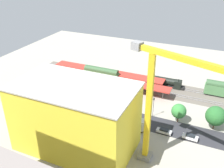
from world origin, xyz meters
TOP-DOWN VIEW (x-y plane):
  - ground_plane at (0.00, 0.00)m, footprint 160.26×160.26m
  - rail_bed at (0.00, -19.72)m, footprint 100.24×14.83m
  - street_asphalt at (0.00, 5.99)m, footprint 100.21×9.54m
  - track_rails at (0.00, -19.72)m, footprint 100.16×8.39m
  - platform_canopy_near at (13.92, -12.14)m, footprint 57.83×5.42m
  - platform_canopy_far at (14.98, -18.94)m, footprint 51.45×5.64m
  - locomotive at (-11.19, -22.86)m, footprint 14.76×3.09m
  - freight_coach_far at (16.75, -16.58)m, footprint 16.31×3.04m
  - parked_car_0 at (-25.81, 9.27)m, footprint 4.75×1.97m
  - parked_car_1 at (-17.81, 9.53)m, footprint 4.83×1.92m
  - parked_car_2 at (-9.31, 9.20)m, footprint 4.67×1.97m
  - parked_car_3 at (-1.69, 9.62)m, footprint 4.45×1.99m
  - parked_car_4 at (6.63, 9.73)m, footprint 4.79×1.88m
  - parked_car_5 at (15.86, 9.49)m, footprint 4.42×1.88m
  - parked_car_6 at (23.97, 9.79)m, footprint 4.12×1.88m
  - construction_building at (4.26, 25.42)m, footprint 32.84×18.97m
  - construction_roof_slab at (4.26, 25.42)m, footprint 33.44×19.57m
  - tower_crane at (-17.38, 23.03)m, footprint 24.32×10.06m
  - box_truck_0 at (-7.76, 10.56)m, footprint 8.87×2.92m
  - box_truck_1 at (-4.88, 11.47)m, footprint 10.35×2.84m
  - box_truck_2 at (-7.31, 11.47)m, footprint 8.80×2.97m
  - street_tree_0 at (-31.84, 0.77)m, footprint 6.36×6.36m
  - street_tree_1 at (6.01, 0.35)m, footprint 4.70×4.70m
  - street_tree_2 at (-20.54, 1.60)m, footprint 4.95×4.95m
  - street_tree_3 at (3.97, 0.58)m, footprint 4.10×4.10m
  - traffic_light at (-11.95, 1.70)m, footprint 0.50×0.36m

SIDE VIEW (x-z plane):
  - ground_plane at x=0.00m, z-range 0.00..0.00m
  - rail_bed at x=0.00m, z-range 0.00..0.01m
  - street_asphalt at x=0.00m, z-range 0.00..0.01m
  - track_rails at x=0.00m, z-range 0.12..0.24m
  - parked_car_6 at x=23.97m, z-range -0.09..1.54m
  - parked_car_1 at x=-17.81m, z-range -0.08..1.55m
  - parked_car_4 at x=6.63m, z-range -0.09..1.57m
  - parked_car_0 at x=-25.81m, z-range -0.09..1.64m
  - parked_car_3 at x=-1.69m, z-range -0.10..1.67m
  - parked_car_2 at x=-9.31m, z-range -0.11..1.72m
  - parked_car_5 at x=15.86m, z-range -0.11..1.74m
  - box_truck_2 at x=-7.31m, z-range 0.00..3.10m
  - box_truck_0 at x=-7.76m, z-range -0.05..3.57m
  - box_truck_1 at x=-4.88m, z-range -0.06..3.63m
  - locomotive at x=-11.19m, z-range -0.76..4.52m
  - freight_coach_far at x=16.75m, z-range 0.18..6.50m
  - platform_canopy_far at x=14.98m, z-range 1.76..5.72m
  - platform_canopy_near at x=13.92m, z-range 1.85..6.04m
  - street_tree_3 at x=3.97m, z-range 1.04..7.28m
  - street_tree_2 at x=-20.54m, z-range 0.87..7.59m
  - street_tree_1 at x=6.01m, z-range 1.04..7.87m
  - traffic_light at x=-11.95m, z-range 1.12..8.47m
  - street_tree_0 at x=-31.84m, z-range 0.85..8.93m
  - construction_building at x=4.26m, z-range 0.00..19.51m
  - tower_crane at x=-17.38m, z-range 2.96..35.36m
  - construction_roof_slab at x=4.26m, z-range 19.51..19.91m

